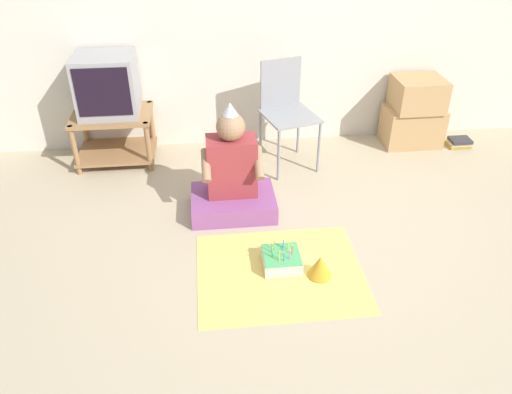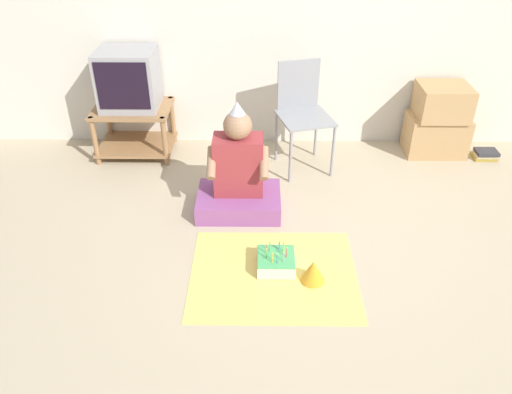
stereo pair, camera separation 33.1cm
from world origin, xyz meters
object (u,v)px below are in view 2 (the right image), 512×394
at_px(book_pile, 485,154).
at_px(birthday_cake, 276,262).
at_px(cardboard_box_stack, 439,121).
at_px(party_hat_blue, 313,271).
at_px(person_seated, 239,178).
at_px(folding_chair, 302,108).
at_px(tv, 128,79).

relative_size(book_pile, birthday_cake, 0.86).
xyz_separation_m(cardboard_box_stack, party_hat_blue, (-1.25, -1.74, -0.23)).
relative_size(person_seated, birthday_cake, 3.53).
relative_size(folding_chair, party_hat_blue, 5.73).
distance_m(person_seated, birthday_cake, 0.77).
relative_size(book_pile, person_seated, 0.24).
bearing_deg(birthday_cake, person_seated, 110.95).
relative_size(cardboard_box_stack, birthday_cake, 2.63).
distance_m(folding_chair, person_seated, 0.91).
relative_size(person_seated, party_hat_blue, 5.50).
height_order(folding_chair, cardboard_box_stack, folding_chair).
xyz_separation_m(folding_chair, book_pile, (1.68, 0.11, -0.48)).
xyz_separation_m(tv, party_hat_blue, (1.46, -1.73, -0.61)).
distance_m(tv, cardboard_box_stack, 2.73).
relative_size(tv, person_seated, 0.58).
height_order(person_seated, birthday_cake, person_seated).
height_order(folding_chair, person_seated, folding_chair).
distance_m(tv, folding_chair, 1.49).
xyz_separation_m(folding_chair, birthday_cake, (-0.24, -1.41, -0.47)).
bearing_deg(party_hat_blue, tv, 130.14).
xyz_separation_m(birthday_cake, party_hat_blue, (0.23, -0.12, 0.03)).
distance_m(folding_chair, party_hat_blue, 1.59).
relative_size(cardboard_box_stack, book_pile, 3.07).
bearing_deg(tv, folding_chair, -7.82).
xyz_separation_m(book_pile, birthday_cake, (-1.92, -1.51, 0.01)).
bearing_deg(tv, party_hat_blue, -49.86).
xyz_separation_m(folding_chair, party_hat_blue, (-0.01, -1.52, -0.44)).
distance_m(folding_chair, cardboard_box_stack, 1.27).
distance_m(tv, party_hat_blue, 2.34).
relative_size(birthday_cake, party_hat_blue, 1.56).
bearing_deg(birthday_cake, folding_chair, 80.34).
bearing_deg(birthday_cake, cardboard_box_stack, 47.75).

